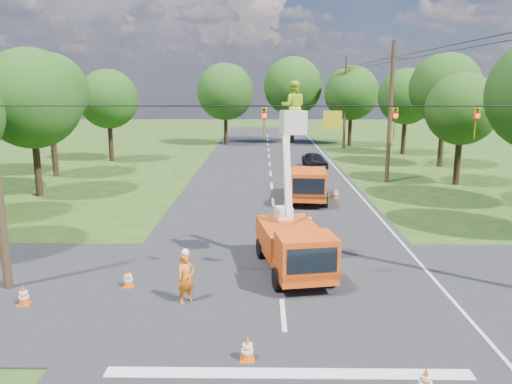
{
  "coord_description": "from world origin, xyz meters",
  "views": [
    {
      "loc": [
        -0.65,
        -14.2,
        6.96
      ],
      "look_at": [
        -0.92,
        6.07,
        2.6
      ],
      "focal_mm": 35.0,
      "sensor_mm": 36.0,
      "label": 1
    }
  ],
  "objects_px": {
    "bucket_truck": "(294,233)",
    "traffic_cone_7": "(336,193)",
    "tree_right_e": "(406,97)",
    "tree_far_a": "(225,92)",
    "pole_right_far": "(345,102)",
    "tree_left_d": "(31,99)",
    "ground_worker": "(186,278)",
    "traffic_cone_5": "(24,295)",
    "tree_right_d": "(445,88)",
    "tree_left_f": "(108,99)",
    "traffic_cone_0": "(247,348)",
    "tree_right_c": "(462,109)",
    "distant_car": "(315,160)",
    "traffic_cone_3": "(309,220)",
    "tree_far_c": "(351,93)",
    "traffic_cone_1": "(425,381)",
    "second_truck": "(308,184)",
    "traffic_cone_2": "(309,237)",
    "pole_right_mid": "(390,111)",
    "tree_left_e": "(49,91)",
    "tree_far_b": "(293,86)",
    "traffic_cone_4": "(128,278)"
  },
  "relations": [
    {
      "from": "pole_right_mid",
      "to": "tree_far_b",
      "type": "xyz_separation_m",
      "value": [
        -5.5,
        25.0,
        1.7
      ]
    },
    {
      "from": "tree_left_f",
      "to": "tree_far_c",
      "type": "bearing_deg",
      "value": 26.28
    },
    {
      "from": "pole_right_mid",
      "to": "traffic_cone_2",
      "type": "bearing_deg",
      "value": -115.23
    },
    {
      "from": "pole_right_far",
      "to": "tree_right_d",
      "type": "distance_m",
      "value": 14.53
    },
    {
      "from": "ground_worker",
      "to": "tree_far_a",
      "type": "xyz_separation_m",
      "value": [
        -1.9,
        44.11,
        5.34
      ]
    },
    {
      "from": "traffic_cone_2",
      "to": "pole_right_far",
      "type": "relative_size",
      "value": 0.07
    },
    {
      "from": "traffic_cone_7",
      "to": "tree_far_c",
      "type": "xyz_separation_m",
      "value": [
        5.55,
        27.71,
        5.7
      ]
    },
    {
      "from": "distant_car",
      "to": "tree_left_f",
      "type": "relative_size",
      "value": 0.44
    },
    {
      "from": "bucket_truck",
      "to": "traffic_cone_3",
      "type": "xyz_separation_m",
      "value": [
        1.16,
        6.29,
        -1.21
      ]
    },
    {
      "from": "tree_left_e",
      "to": "tree_right_e",
      "type": "relative_size",
      "value": 1.09
    },
    {
      "from": "ground_worker",
      "to": "tree_far_b",
      "type": "relative_size",
      "value": 0.17
    },
    {
      "from": "tree_left_d",
      "to": "second_truck",
      "type": "bearing_deg",
      "value": -4.69
    },
    {
      "from": "ground_worker",
      "to": "pole_right_far",
      "type": "height_order",
      "value": "pole_right_far"
    },
    {
      "from": "tree_far_a",
      "to": "traffic_cone_3",
      "type": "bearing_deg",
      "value": -79.19
    },
    {
      "from": "tree_left_e",
      "to": "tree_right_d",
      "type": "height_order",
      "value": "tree_right_d"
    },
    {
      "from": "traffic_cone_1",
      "to": "pole_right_mid",
      "type": "xyz_separation_m",
      "value": [
        5.41,
        25.94,
        4.75
      ]
    },
    {
      "from": "traffic_cone_4",
      "to": "tree_right_e",
      "type": "xyz_separation_m",
      "value": [
        19.14,
        34.86,
        5.45
      ]
    },
    {
      "from": "tree_far_c",
      "to": "tree_right_e",
      "type": "bearing_deg",
      "value": -58.44
    },
    {
      "from": "second_truck",
      "to": "traffic_cone_2",
      "type": "distance_m",
      "value": 8.68
    },
    {
      "from": "tree_right_d",
      "to": "traffic_cone_5",
      "type": "bearing_deg",
      "value": -129.18
    },
    {
      "from": "tree_left_e",
      "to": "traffic_cone_3",
      "type": "bearing_deg",
      "value": -37.23
    },
    {
      "from": "bucket_truck",
      "to": "traffic_cone_7",
      "type": "height_order",
      "value": "bucket_truck"
    },
    {
      "from": "bucket_truck",
      "to": "pole_right_mid",
      "type": "relative_size",
      "value": 0.71
    },
    {
      "from": "traffic_cone_2",
      "to": "tree_right_e",
      "type": "xyz_separation_m",
      "value": [
        12.38,
        30.02,
        5.45
      ]
    },
    {
      "from": "tree_far_c",
      "to": "traffic_cone_1",
      "type": "bearing_deg",
      "value": -97.62
    },
    {
      "from": "distant_car",
      "to": "traffic_cone_3",
      "type": "distance_m",
      "value": 18.57
    },
    {
      "from": "tree_right_c",
      "to": "traffic_cone_1",
      "type": "bearing_deg",
      "value": -112.07
    },
    {
      "from": "tree_left_d",
      "to": "tree_right_e",
      "type": "height_order",
      "value": "tree_left_d"
    },
    {
      "from": "tree_right_d",
      "to": "tree_far_b",
      "type": "xyz_separation_m",
      "value": [
        -11.8,
        18.0,
        0.13
      ]
    },
    {
      "from": "tree_right_e",
      "to": "tree_far_a",
      "type": "height_order",
      "value": "tree_far_a"
    },
    {
      "from": "traffic_cone_0",
      "to": "tree_right_c",
      "type": "distance_m",
      "value": 27.98
    },
    {
      "from": "ground_worker",
      "to": "pole_right_far",
      "type": "bearing_deg",
      "value": 35.06
    },
    {
      "from": "traffic_cone_7",
      "to": "traffic_cone_1",
      "type": "bearing_deg",
      "value": -92.44
    },
    {
      "from": "traffic_cone_7",
      "to": "tree_left_e",
      "type": "relative_size",
      "value": 0.08
    },
    {
      "from": "second_truck",
      "to": "traffic_cone_2",
      "type": "xyz_separation_m",
      "value": [
        -0.73,
        -8.61,
        -0.73
      ]
    },
    {
      "from": "tree_far_b",
      "to": "traffic_cone_2",
      "type": "bearing_deg",
      "value": -92.26
    },
    {
      "from": "traffic_cone_5",
      "to": "tree_far_a",
      "type": "distance_m",
      "value": 44.86
    },
    {
      "from": "traffic_cone_7",
      "to": "tree_left_d",
      "type": "distance_m",
      "value": 19.82
    },
    {
      "from": "distant_car",
      "to": "tree_far_a",
      "type": "distance_m",
      "value": 19.63
    },
    {
      "from": "traffic_cone_0",
      "to": "traffic_cone_4",
      "type": "xyz_separation_m",
      "value": [
        -4.31,
        4.71,
        0.0
      ]
    },
    {
      "from": "tree_right_c",
      "to": "tree_far_a",
      "type": "xyz_separation_m",
      "value": [
        -18.2,
        24.0,
        0.88
      ]
    },
    {
      "from": "second_truck",
      "to": "traffic_cone_5",
      "type": "relative_size",
      "value": 8.07
    },
    {
      "from": "distant_car",
      "to": "traffic_cone_1",
      "type": "xyz_separation_m",
      "value": [
        -0.77,
        -32.33,
        -0.28
      ]
    },
    {
      "from": "ground_worker",
      "to": "traffic_cone_5",
      "type": "xyz_separation_m",
      "value": [
        -5.21,
        -0.25,
        -0.49
      ]
    },
    {
      "from": "tree_far_a",
      "to": "second_truck",
      "type": "bearing_deg",
      "value": -76.33
    },
    {
      "from": "traffic_cone_1",
      "to": "second_truck",
      "type": "bearing_deg",
      "value": 92.73
    },
    {
      "from": "pole_right_far",
      "to": "tree_left_d",
      "type": "distance_m",
      "value": 34.33
    },
    {
      "from": "traffic_cone_4",
      "to": "tree_far_c",
      "type": "distance_m",
      "value": 44.78
    },
    {
      "from": "bucket_truck",
      "to": "tree_left_f",
      "type": "bearing_deg",
      "value": 108.36
    },
    {
      "from": "traffic_cone_4",
      "to": "tree_left_e",
      "type": "height_order",
      "value": "tree_left_e"
    }
  ]
}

